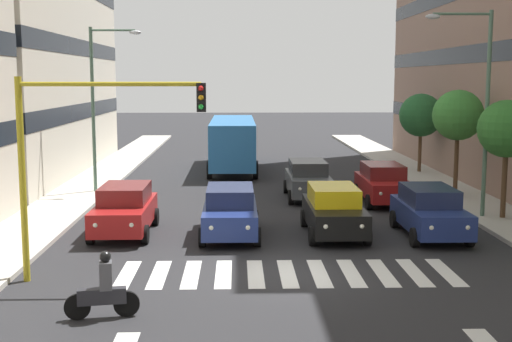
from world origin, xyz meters
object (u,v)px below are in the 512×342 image
object	(u,v)px
street_lamp_right	(100,94)
street_tree_1	(507,129)
car_1	(334,210)
car_0	(430,211)
car_2	(230,211)
bus_behind_traffic	(233,139)
street_tree_3	(421,115)
traffic_light_gantry	(76,143)
car_3	(125,209)
motorcycle_with_rider	(103,291)
street_tree_2	(458,116)
car_row2_1	(308,179)
car_row2_0	(383,183)
street_lamp_left	(478,94)

from	to	relation	value
street_lamp_right	street_tree_1	size ratio (longest dim) A/B	1.70
street_lamp_right	street_tree_1	xyz separation A→B (m)	(-16.56, 6.67, -1.19)
car_1	car_0	bearing A→B (deg)	175.65
car_2	bus_behind_traffic	bearing A→B (deg)	-90.00
car_0	street_tree_3	distance (m)	16.05
traffic_light_gantry	car_3	bearing A→B (deg)	-92.99
bus_behind_traffic	motorcycle_with_rider	world-z (taller)	bus_behind_traffic
street_lamp_right	street_tree_2	bearing A→B (deg)	174.59
car_0	car_row2_1	distance (m)	8.35
motorcycle_with_rider	traffic_light_gantry	distance (m)	4.44
car_row2_1	bus_behind_traffic	distance (m)	10.46
car_row2_1	car_3	bearing A→B (deg)	44.02
car_1	car_row2_0	world-z (taller)	same
car_3	car_2	bearing A→B (deg)	172.50
street_tree_1	street_tree_2	distance (m)	5.13
car_row2_0	street_lamp_left	xyz separation A→B (m)	(-2.74, 3.64, 3.96)
street_tree_1	car_3	bearing A→B (deg)	7.09
motorcycle_with_rider	street_lamp_right	xyz separation A→B (m)	(3.30, -16.97, 4.08)
motorcycle_with_rider	street_tree_2	xyz separation A→B (m)	(-13.06, -15.42, 3.13)
car_3	car_row2_0	xyz separation A→B (m)	(-10.37, -5.71, 0.00)
traffic_light_gantry	street_tree_2	world-z (taller)	traffic_light_gantry
car_0	motorcycle_with_rider	distance (m)	12.52
car_row2_0	street_tree_3	world-z (taller)	street_tree_3
car_1	bus_behind_traffic	bearing A→B (deg)	-78.13
bus_behind_traffic	street_lamp_right	world-z (taller)	street_lamp_right
street_lamp_left	street_tree_2	world-z (taller)	street_lamp_left
street_tree_3	street_lamp_left	bearing A→B (deg)	84.19
bus_behind_traffic	motorcycle_with_rider	size ratio (longest dim) A/B	6.20
car_0	car_row2_1	size ratio (longest dim) A/B	1.00
car_0	car_1	size ratio (longest dim) A/B	1.00
traffic_light_gantry	street_tree_2	size ratio (longest dim) A/B	1.15
car_3	street_tree_3	xyz separation A→B (m)	(-14.40, -14.73, 2.47)
car_2	car_1	bearing A→B (deg)	-178.86
car_0	street_tree_2	distance (m)	8.74
traffic_light_gantry	street_lamp_right	size ratio (longest dim) A/B	0.72
car_row2_0	motorcycle_with_rider	bearing A→B (deg)	56.36
traffic_light_gantry	car_0	bearing A→B (deg)	-155.71
car_0	street_lamp_left	distance (m)	5.42
bus_behind_traffic	traffic_light_gantry	size ratio (longest dim) A/B	1.91
motorcycle_with_rider	traffic_light_gantry	world-z (taller)	traffic_light_gantry
motorcycle_with_rider	traffic_light_gantry	size ratio (longest dim) A/B	0.31
car_1	car_row2_1	bearing A→B (deg)	-88.98
car_1	street_tree_2	bearing A→B (deg)	-132.26
street_lamp_left	car_0	bearing A→B (deg)	47.72
motorcycle_with_rider	street_lamp_right	world-z (taller)	street_lamp_right
car_2	street_tree_1	xyz separation A→B (m)	(-10.44, -2.25, 2.65)
car_row2_1	street_lamp_left	xyz separation A→B (m)	(-5.92, 4.88, 3.96)
street_lamp_left	street_tree_1	size ratio (longest dim) A/B	1.74
car_3	traffic_light_gantry	world-z (taller)	traffic_light_gantry
car_row2_0	street_tree_1	world-z (taller)	street_tree_1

